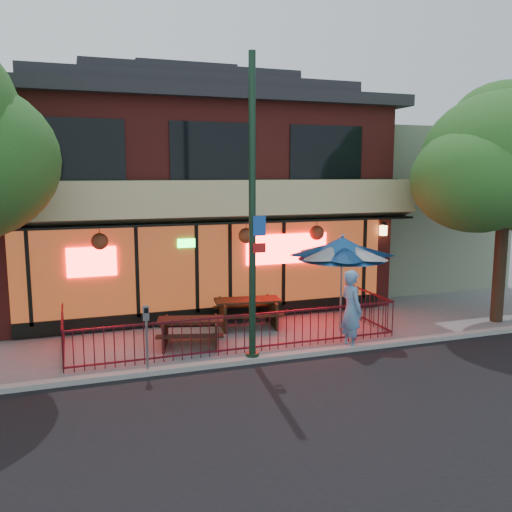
{
  "coord_description": "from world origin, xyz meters",
  "views": [
    {
      "loc": [
        -3.92,
        -11.98,
        4.38
      ],
      "look_at": [
        0.92,
        2.0,
        2.1
      ],
      "focal_mm": 38.0,
      "sensor_mm": 36.0,
      "label": 1
    }
  ],
  "objects": [
    {
      "name": "parking_meter_near",
      "position": [
        -2.45,
        -0.48,
        1.05
      ],
      "size": [
        0.15,
        0.14,
        1.55
      ],
      "color": "gray",
      "rests_on": "ground"
    },
    {
      "name": "ground",
      "position": [
        0.0,
        0.0,
        0.0
      ],
      "size": [
        80.0,
        80.0,
        0.0
      ],
      "primitive_type": "plane",
      "color": "gray",
      "rests_on": "ground"
    },
    {
      "name": "street_light",
      "position": [
        0.0,
        -0.4,
        3.15
      ],
      "size": [
        0.43,
        0.32,
        7.0
      ],
      "color": "#153020",
      "rests_on": "ground"
    },
    {
      "name": "neighbor_building",
      "position": [
        9.0,
        7.7,
        3.0
      ],
      "size": [
        6.0,
        7.0,
        6.0
      ],
      "primitive_type": "cube",
      "color": "slate",
      "rests_on": "ground"
    },
    {
      "name": "asphalt_street",
      "position": [
        0.0,
        -6.0,
        0.0
      ],
      "size": [
        80.0,
        11.0,
        0.0
      ],
      "primitive_type": "cube",
      "color": "black",
      "rests_on": "ground"
    },
    {
      "name": "picnic_table_left",
      "position": [
        -1.13,
        1.18,
        0.47
      ],
      "size": [
        1.93,
        1.65,
        0.71
      ],
      "color": "black",
      "rests_on": "ground"
    },
    {
      "name": "picnic_table_right",
      "position": [
        0.8,
        2.4,
        0.52
      ],
      "size": [
        2.05,
        1.68,
        0.8
      ],
      "color": "#322211",
      "rests_on": "ground"
    },
    {
      "name": "pedestrian",
      "position": [
        2.63,
        -0.35,
        1.0
      ],
      "size": [
        0.54,
        0.77,
        2.01
      ],
      "primitive_type": "imported",
      "rotation": [
        0.0,
        0.0,
        1.65
      ],
      "color": "#6291C5",
      "rests_on": "ground"
    },
    {
      "name": "street_tree_right",
      "position": [
        8.04,
        0.59,
        4.96
      ],
      "size": [
        4.8,
        4.8,
        7.02
      ],
      "color": "#2E2017",
      "rests_on": "ground"
    },
    {
      "name": "curb",
      "position": [
        0.0,
        -0.5,
        0.06
      ],
      "size": [
        80.0,
        0.25,
        0.12
      ],
      "primitive_type": "cube",
      "color": "#999993",
      "rests_on": "ground"
    },
    {
      "name": "patio_umbrella",
      "position": [
        3.1,
        1.1,
        2.34
      ],
      "size": [
        2.4,
        2.4,
        2.74
      ],
      "color": "gray",
      "rests_on": "ground"
    },
    {
      "name": "restaurant_building",
      "position": [
        0.0,
        7.11,
        4.13
      ],
      "size": [
        12.96,
        9.49,
        8.05
      ],
      "color": "maroon",
      "rests_on": "ground"
    },
    {
      "name": "patio_fence",
      "position": [
        0.0,
        0.5,
        0.63
      ],
      "size": [
        8.44,
        2.62,
        1.0
      ],
      "color": "#4A0F1A",
      "rests_on": "ground"
    }
  ]
}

